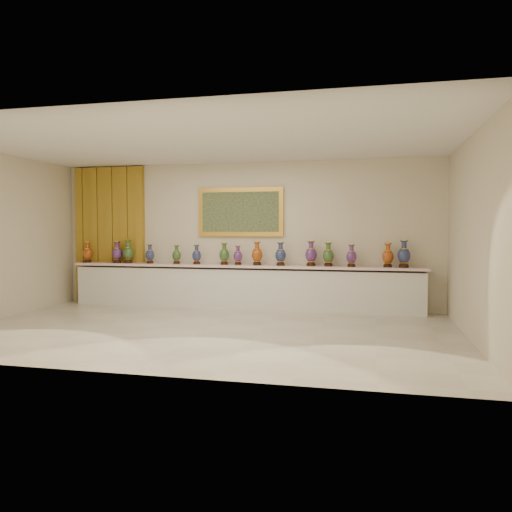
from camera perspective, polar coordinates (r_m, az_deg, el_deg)
The scene contains 19 objects.
ground at distance 8.12m, azimuth -5.83°, elevation -8.45°, with size 8.00×8.00×0.00m, color beige.
room at distance 11.21m, azimuth -14.23°, elevation 2.75°, with size 8.00×8.00×8.00m.
counter at distance 10.19m, azimuth -1.71°, elevation -3.60°, with size 7.28×0.48×0.90m.
vase_0 at distance 11.47m, azimuth -18.69°, elevation 0.31°, with size 0.24×0.24×0.45m.
vase_1 at distance 11.12m, azimuth -15.59°, elevation 0.31°, with size 0.22×0.22×0.47m.
vase_2 at distance 11.02m, azimuth -14.40°, elevation 0.39°, with size 0.31×0.31×0.50m.
vase_3 at distance 10.81m, azimuth -12.03°, elevation 0.15°, with size 0.25×0.25×0.41m.
vase_4 at distance 10.54m, azimuth -9.06°, elevation 0.07°, with size 0.19×0.19×0.39m.
vase_5 at distance 10.39m, azimuth -6.80°, elevation 0.07°, with size 0.22×0.22×0.41m.
vase_6 at distance 10.21m, azimuth -3.65°, elevation 0.14°, with size 0.22×0.22×0.45m.
vase_7 at distance 10.14m, azimuth -2.07°, elevation -0.01°, with size 0.23×0.23×0.39m.
vase_8 at distance 10.02m, azimuth 0.13°, elevation 0.16°, with size 0.29×0.29×0.47m.
vase_9 at distance 9.91m, azimuth 2.83°, elevation 0.12°, with size 0.27×0.27×0.47m.
vase_10 at distance 9.89m, azimuth 6.31°, elevation 0.16°, with size 0.30×0.30×0.49m.
vase_11 at distance 9.84m, azimuth 8.27°, elevation 0.06°, with size 0.24×0.24×0.47m.
vase_12 at distance 9.77m, azimuth 10.85°, elevation -0.07°, with size 0.26×0.26×0.43m.
vase_13 at distance 9.79m, azimuth 14.83°, elevation -0.04°, with size 0.24×0.24×0.46m.
vase_14 at distance 9.78m, azimuth 16.55°, elevation 0.09°, with size 0.29×0.29×0.52m.
label_card at distance 10.51m, azimuth -9.93°, elevation -0.90°, with size 0.10×0.06×0.00m, color white.
Camera 1 is at (2.58, -7.52, 1.61)m, focal length 35.00 mm.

